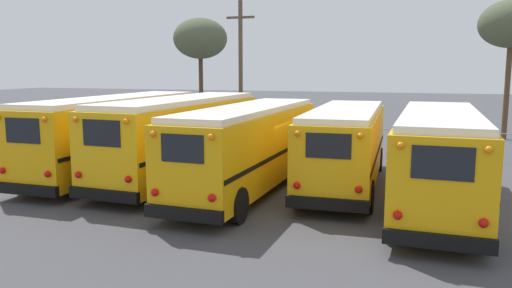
% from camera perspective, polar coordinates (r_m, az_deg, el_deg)
% --- Properties ---
extents(ground_plane, '(160.00, 160.00, 0.00)m').
position_cam_1_polar(ground_plane, '(19.06, -0.16, -4.94)').
color(ground_plane, '#424247').
extents(school_bus_0, '(2.60, 10.91, 3.29)m').
position_cam_1_polar(school_bus_0, '(22.22, -15.63, 1.34)').
color(school_bus_0, '#E5A00C').
rests_on(school_bus_0, ground).
extents(school_bus_1, '(3.01, 10.35, 3.32)m').
position_cam_1_polar(school_bus_1, '(20.35, -8.47, 1.01)').
color(school_bus_1, '#EAAA0F').
rests_on(school_bus_1, ground).
extents(school_bus_2, '(2.73, 10.35, 3.13)m').
position_cam_1_polar(school_bus_2, '(18.12, -0.80, -0.13)').
color(school_bus_2, '#E5A00C').
rests_on(school_bus_2, ground).
extents(school_bus_3, '(2.73, 9.45, 3.01)m').
position_cam_1_polar(school_bus_3, '(19.14, 10.18, 0.01)').
color(school_bus_3, '#EAAA0F').
rests_on(school_bus_3, ground).
extents(school_bus_4, '(2.78, 10.02, 3.14)m').
position_cam_1_polar(school_bus_4, '(16.94, 20.13, -1.29)').
color(school_bus_4, '#E5A00C').
rests_on(school_bus_4, ground).
extents(utility_pole, '(1.80, 0.26, 8.64)m').
position_cam_1_polar(utility_pole, '(31.69, -1.77, 8.68)').
color(utility_pole, brown).
rests_on(utility_pole, ground).
extents(bare_tree_0, '(4.04, 4.04, 8.23)m').
position_cam_1_polar(bare_tree_0, '(38.49, -6.39, 11.84)').
color(bare_tree_0, '#473323').
rests_on(bare_tree_0, ground).
extents(bare_tree_1, '(3.97, 3.97, 8.71)m').
position_cam_1_polar(bare_tree_1, '(35.38, 27.20, 12.04)').
color(bare_tree_1, brown).
rests_on(bare_tree_1, ground).
extents(fence_line, '(21.01, 0.06, 1.42)m').
position_cam_1_polar(fence_line, '(26.85, 5.38, 1.15)').
color(fence_line, '#939399').
rests_on(fence_line, ground).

